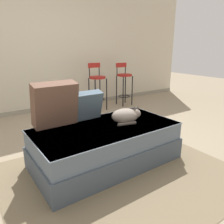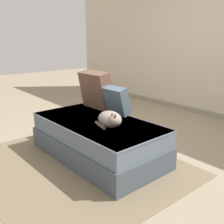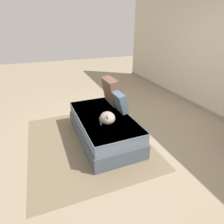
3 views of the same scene
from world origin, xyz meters
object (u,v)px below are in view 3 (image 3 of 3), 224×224
Objects in this scene: couch at (104,127)px; throw_pillow_corner at (111,91)px; throw_pillow_middle at (120,102)px; cat at (107,118)px.

throw_pillow_corner is at bearing 144.65° from couch.
throw_pillow_middle is (-0.05, 0.34, 0.41)m from couch.
couch is 0.41m from cat.
couch is 3.28× the size of throw_pillow_corner.
throw_pillow_corner is 0.83m from cat.
couch is 0.53m from throw_pillow_middle.
throw_pillow_corner reaches higher than throw_pillow_middle.
cat is at bearing -48.85° from throw_pillow_middle.
cat reaches higher than couch.
couch is 0.74m from throw_pillow_corner.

